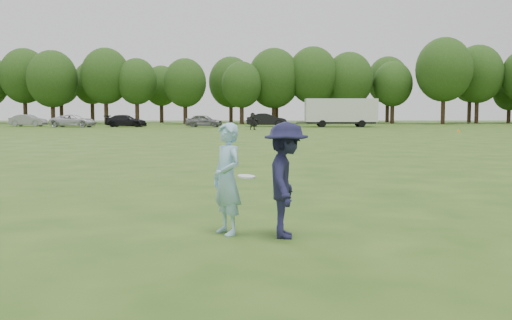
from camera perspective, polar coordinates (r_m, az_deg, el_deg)
The scene contains 13 objects.
ground at distance 9.04m, azimuth -0.98°, elevation -7.69°, with size 200.00×200.00×0.00m, color #294A15.
thrower at distance 9.39m, azimuth -2.77°, elevation -1.80°, with size 0.64×0.42×1.76m, color #97CCE9.
defender at distance 9.15m, azimuth 2.88°, elevation -1.91°, with size 1.15×0.66×1.78m, color #1A1A39.
player_far_d at distance 58.04m, azimuth -0.32°, elevation 3.72°, with size 1.56×0.50×1.68m, color black.
car_b at distance 74.92m, azimuth -20.89°, elevation 3.54°, with size 1.47×4.22×1.39m, color gray.
car_c at distance 70.57m, azimuth -16.98°, elevation 3.59°, with size 2.32×5.02×1.40m, color silver.
car_d at distance 69.68m, azimuth -12.27°, elevation 3.66°, with size 1.91×4.69×1.36m, color black.
car_e at distance 67.74m, azimuth -4.98°, elevation 3.74°, with size 1.67×4.15×1.41m, color slate.
car_f at distance 69.44m, azimuth 1.00°, elevation 3.83°, with size 1.62×4.65×1.53m, color black.
field_cone at distance 54.94m, azimuth 18.74°, elevation 2.68°, with size 0.28×0.28×0.30m, color orange.
disc_in_play at distance 9.15m, azimuth -0.92°, elevation -1.58°, with size 0.28×0.27×0.06m.
cargo_trailer at distance 68.51m, azimuth 8.07°, elevation 4.62°, with size 9.00×2.75×3.20m.
treeline at distance 85.88m, azimuth 1.66°, elevation 7.69°, with size 130.35×18.39×11.74m.
Camera 1 is at (0.13, -8.83, 1.96)m, focal length 42.00 mm.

